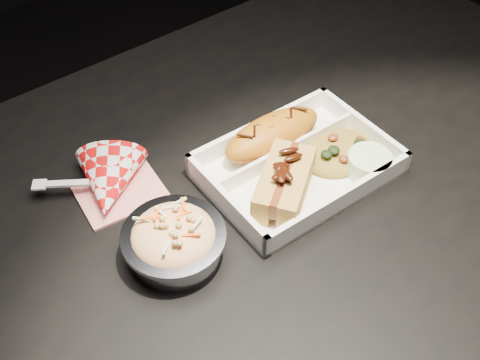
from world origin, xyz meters
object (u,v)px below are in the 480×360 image
(food_tray, at_px, (297,168))
(foil_coleslaw_cup, at_px, (174,239))
(dining_table, at_px, (278,222))
(fried_pastry, at_px, (272,134))
(hotdog, at_px, (284,182))
(napkin_fork, at_px, (109,184))

(food_tray, xyz_separation_m, foil_coleslaw_cup, (-0.21, -0.01, 0.02))
(food_tray, relative_size, foil_coleslaw_cup, 2.03)
(dining_table, height_order, food_tray, food_tray)
(fried_pastry, relative_size, hotdog, 1.20)
(foil_coleslaw_cup, distance_m, napkin_fork, 0.14)
(dining_table, height_order, napkin_fork, napkin_fork)
(food_tray, distance_m, foil_coleslaw_cup, 0.21)
(food_tray, relative_size, hotdog, 1.94)
(fried_pastry, bearing_deg, foil_coleslaw_cup, -162.42)
(dining_table, xyz_separation_m, foil_coleslaw_cup, (-0.18, -0.01, 0.12))
(foil_coleslaw_cup, bearing_deg, hotdog, -4.60)
(fried_pastry, relative_size, napkin_fork, 1.00)
(foil_coleslaw_cup, bearing_deg, food_tray, 3.26)
(foil_coleslaw_cup, relative_size, napkin_fork, 0.80)
(dining_table, height_order, foil_coleslaw_cup, foil_coleslaw_cup)
(napkin_fork, bearing_deg, hotdog, -6.49)
(food_tray, bearing_deg, dining_table, 178.05)
(fried_pastry, height_order, napkin_fork, napkin_fork)
(food_tray, bearing_deg, hotdog, -149.23)
(hotdog, height_order, napkin_fork, napkin_fork)
(napkin_fork, bearing_deg, foil_coleslaw_cup, -50.69)
(fried_pastry, distance_m, foil_coleslaw_cup, 0.22)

